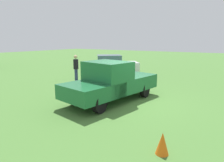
{
  "coord_description": "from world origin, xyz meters",
  "views": [
    {
      "loc": [
        -7.71,
        -4.01,
        2.7
      ],
      "look_at": [
        -0.27,
        0.79,
        0.9
      ],
      "focal_mm": 32.58,
      "sensor_mm": 36.0,
      "label": 1
    }
  ],
  "objects_px": {
    "pickup_truck": "(110,81)",
    "sedan_near": "(111,65)",
    "person_bystander": "(76,67)",
    "traffic_cone": "(162,143)"
  },
  "relations": [
    {
      "from": "pickup_truck",
      "to": "person_bystander",
      "type": "relative_size",
      "value": 2.8
    },
    {
      "from": "person_bystander",
      "to": "traffic_cone",
      "type": "height_order",
      "value": "person_bystander"
    },
    {
      "from": "sedan_near",
      "to": "person_bystander",
      "type": "xyz_separation_m",
      "value": [
        -4.45,
        -0.19,
        0.32
      ]
    },
    {
      "from": "traffic_cone",
      "to": "pickup_truck",
      "type": "bearing_deg",
      "value": 49.36
    },
    {
      "from": "pickup_truck",
      "to": "sedan_near",
      "type": "xyz_separation_m",
      "value": [
        6.81,
        4.4,
        -0.24
      ]
    },
    {
      "from": "person_bystander",
      "to": "pickup_truck",
      "type": "bearing_deg",
      "value": 126.73
    },
    {
      "from": "traffic_cone",
      "to": "sedan_near",
      "type": "bearing_deg",
      "value": 38.74
    },
    {
      "from": "pickup_truck",
      "to": "sedan_near",
      "type": "height_order",
      "value": "pickup_truck"
    },
    {
      "from": "person_bystander",
      "to": "traffic_cone",
      "type": "xyz_separation_m",
      "value": [
        -5.31,
        -7.63,
        -0.72
      ]
    },
    {
      "from": "pickup_truck",
      "to": "traffic_cone",
      "type": "height_order",
      "value": "pickup_truck"
    }
  ]
}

